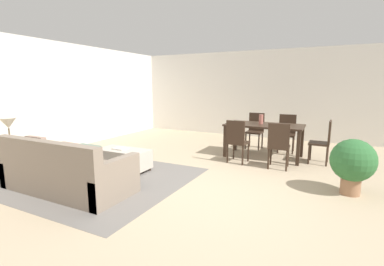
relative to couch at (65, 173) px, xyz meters
The scene contains 17 objects.
ground_plane 2.21m from the couch, 27.08° to the left, with size 10.80×10.80×0.00m, color tan.
wall_back 6.39m from the couch, 71.98° to the left, with size 9.00×0.12×2.70m, color silver.
wall_left 3.14m from the couch, 149.56° to the left, with size 0.12×11.00×2.70m, color silver.
area_rug 0.71m from the couch, 85.75° to the left, with size 3.00×2.80×0.01m, color slate.
couch is the anchor object (origin of this frame).
ottoman_table 1.24m from the couch, 85.59° to the left, with size 1.02×0.51×0.42m.
side_table 1.36m from the couch, behind, with size 0.40×0.40×0.56m.
table_lamp 1.51m from the couch, behind, with size 0.26×0.26×0.52m.
dining_table 4.18m from the couch, 56.74° to the left, with size 1.70×0.89×0.76m.
dining_chair_near_left 3.31m from the couch, 55.06° to the left, with size 0.43×0.43×0.92m.
dining_chair_near_right 3.84m from the couch, 44.15° to the left, with size 0.42×0.42×0.92m.
dining_chair_far_left 4.72m from the couch, 66.49° to the left, with size 0.41×0.41×0.92m.
dining_chair_far_right 5.06m from the couch, 58.01° to the left, with size 0.43×0.43×0.92m.
dining_chair_head_east 4.96m from the couch, 44.63° to the left, with size 0.41×0.41×0.92m.
vase_centerpiece 4.19m from the couch, 57.99° to the left, with size 0.10×0.10×0.21m, color #B26659.
book_on_ottoman 1.22m from the couch, 87.64° to the left, with size 0.26×0.20×0.03m, color silver.
potted_plant 4.38m from the couch, 25.10° to the left, with size 0.64×0.64×0.85m.
Camera 1 is at (1.67, -3.78, 1.64)m, focal length 25.81 mm.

